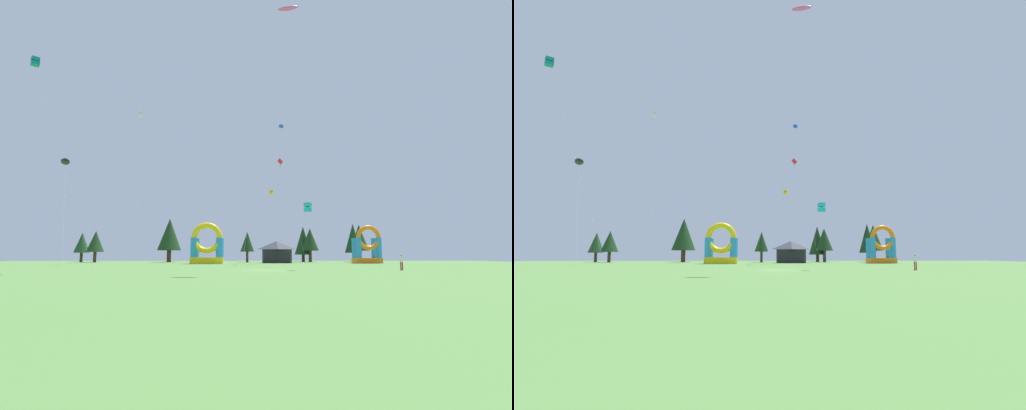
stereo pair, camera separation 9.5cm
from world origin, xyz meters
TOP-DOWN VIEW (x-y plane):
  - ground_plane at (0.00, 0.00)m, footprint 120.00×120.00m
  - kite_black_parafoil at (-18.33, -4.93)m, footprint 2.60×4.02m
  - kite_white_box at (-19.35, 22.81)m, footprint 2.53×7.30m
  - kite_cyan_box at (5.02, 1.00)m, footprint 1.46×3.06m
  - kite_pink_parafoil at (2.49, -3.57)m, footprint 5.89×0.91m
  - kite_blue_parafoil at (5.28, 27.71)m, footprint 1.17×9.11m
  - kite_teal_box at (-24.46, -0.08)m, footprint 6.22×4.77m
  - kite_red_diamond at (5.00, 27.55)m, footprint 4.84×1.78m
  - kite_yellow_box at (3.12, 24.94)m, footprint 2.94×0.73m
  - person_left_edge at (14.23, -0.99)m, footprint 0.41×0.41m
  - inflatable_red_slide at (21.50, 30.13)m, footprint 4.79×3.59m
  - inflatable_orange_dome at (-8.06, 27.97)m, footprint 5.67×4.40m
  - festival_tent at (4.83, 33.31)m, footprint 5.33×3.78m
  - tree_row_0 at (-36.42, 43.89)m, footprint 3.29×3.29m
  - tree_row_1 at (-32.52, 41.17)m, footprint 3.55×3.55m
  - tree_row_2 at (-17.57, 43.31)m, footprint 5.13×5.13m
  - tree_row_3 at (-0.69, 40.08)m, footprint 2.90×2.90m
  - tree_row_4 at (11.80, 43.86)m, footprint 3.83×3.83m
  - tree_row_5 at (13.02, 42.12)m, footprint 3.81×3.81m
  - tree_row_6 at (22.99, 43.57)m, footprint 3.74×3.74m
  - tree_row_7 at (24.64, 44.40)m, footprint 4.17×4.17m

SIDE VIEW (x-z plane):
  - ground_plane at x=0.00m, z-range 0.00..0.00m
  - person_left_edge at x=14.23m, z-range 0.16..1.86m
  - festival_tent at x=4.83m, z-range 0.00..4.20m
  - inflatable_orange_dome at x=-8.06m, z-range -0.98..6.23m
  - inflatable_red_slide at x=21.50m, z-range -0.82..6.18m
  - tree_row_0 at x=-36.42m, z-range 0.96..7.31m
  - tree_row_3 at x=-0.69m, z-range 1.06..7.47m
  - tree_row_1 at x=-32.52m, z-range 1.03..7.58m
  - tree_row_4 at x=11.80m, z-range 0.77..8.59m
  - tree_row_5 at x=13.02m, z-range 1.16..8.47m
  - tree_row_6 at x=22.99m, z-range 0.96..9.43m
  - tree_row_7 at x=24.64m, z-range 1.18..9.50m
  - tree_row_2 at x=-17.57m, z-range 1.21..10.65m
  - kite_cyan_box at x=5.02m, z-range 3.09..10.29m
  - kite_black_parafoil at x=-18.33m, z-range 4.85..15.18m
  - kite_yellow_box at x=3.12m, z-range 5.96..18.72m
  - kite_red_diamond at x=5.00m, z-range 8.76..27.64m
  - kite_teal_box at x=-24.46m, z-range 10.82..33.49m
  - kite_blue_parafoil at x=5.28m, z-range 12.30..38.22m
  - kite_white_box at x=-19.35m, z-range 12.30..38.27m
  - kite_pink_parafoil at x=2.49m, z-range 13.11..40.47m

